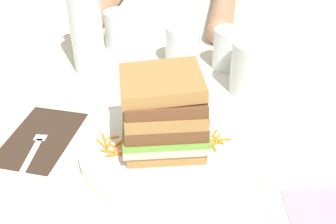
{
  "coord_description": "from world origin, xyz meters",
  "views": [
    {
      "loc": [
        0.07,
        -0.51,
        0.44
      ],
      "look_at": [
        -0.02,
        0.03,
        0.06
      ],
      "focal_mm": 45.11,
      "sensor_mm": 36.0,
      "label": 1
    }
  ],
  "objects_px": {
    "napkin_pink": "(316,212)",
    "empty_tumbler_2": "(119,29)",
    "sandwich": "(164,113)",
    "juice_glass": "(252,70)",
    "main_plate": "(165,147)",
    "empty_tumbler_1": "(227,49)",
    "fork": "(35,146)",
    "knife": "(265,170)",
    "napkin_dark": "(40,139)",
    "water_bottle": "(84,12)",
    "empty_tumbler_3": "(271,52)",
    "empty_tumbler_0": "(183,45)"
  },
  "relations": [
    {
      "from": "main_plate",
      "to": "fork",
      "type": "distance_m",
      "value": 0.21
    },
    {
      "from": "water_bottle",
      "to": "empty_tumbler_1",
      "type": "height_order",
      "value": "water_bottle"
    },
    {
      "from": "juice_glass",
      "to": "napkin_pink",
      "type": "height_order",
      "value": "juice_glass"
    },
    {
      "from": "empty_tumbler_0",
      "to": "empty_tumbler_3",
      "type": "distance_m",
      "value": 0.19
    },
    {
      "from": "napkin_dark",
      "to": "empty_tumbler_3",
      "type": "distance_m",
      "value": 0.5
    },
    {
      "from": "empty_tumbler_1",
      "to": "empty_tumbler_3",
      "type": "distance_m",
      "value": 0.09
    },
    {
      "from": "napkin_dark",
      "to": "juice_glass",
      "type": "bearing_deg",
      "value": 32.19
    },
    {
      "from": "empty_tumbler_3",
      "to": "water_bottle",
      "type": "bearing_deg",
      "value": -168.85
    },
    {
      "from": "empty_tumbler_0",
      "to": "napkin_dark",
      "type": "bearing_deg",
      "value": -123.24
    },
    {
      "from": "sandwich",
      "to": "empty_tumbler_2",
      "type": "bearing_deg",
      "value": 115.15
    },
    {
      "from": "main_plate",
      "to": "empty_tumbler_1",
      "type": "xyz_separation_m",
      "value": [
        0.08,
        0.3,
        0.03
      ]
    },
    {
      "from": "main_plate",
      "to": "empty_tumbler_1",
      "type": "distance_m",
      "value": 0.31
    },
    {
      "from": "sandwich",
      "to": "napkin_dark",
      "type": "distance_m",
      "value": 0.22
    },
    {
      "from": "empty_tumbler_0",
      "to": "empty_tumbler_2",
      "type": "distance_m",
      "value": 0.16
    },
    {
      "from": "water_bottle",
      "to": "napkin_dark",
      "type": "bearing_deg",
      "value": -92.44
    },
    {
      "from": "fork",
      "to": "water_bottle",
      "type": "xyz_separation_m",
      "value": [
        0.01,
        0.26,
        0.12
      ]
    },
    {
      "from": "empty_tumbler_2",
      "to": "juice_glass",
      "type": "bearing_deg",
      "value": -25.72
    },
    {
      "from": "napkin_dark",
      "to": "fork",
      "type": "xyz_separation_m",
      "value": [
        0.0,
        -0.02,
        0.0
      ]
    },
    {
      "from": "empty_tumbler_0",
      "to": "empty_tumbler_2",
      "type": "bearing_deg",
      "value": 159.36
    },
    {
      "from": "main_plate",
      "to": "empty_tumbler_1",
      "type": "height_order",
      "value": "empty_tumbler_1"
    },
    {
      "from": "sandwich",
      "to": "knife",
      "type": "relative_size",
      "value": 0.76
    },
    {
      "from": "fork",
      "to": "empty_tumbler_3",
      "type": "relative_size",
      "value": 2.3
    },
    {
      "from": "empty_tumbler_1",
      "to": "empty_tumbler_3",
      "type": "relative_size",
      "value": 1.19
    },
    {
      "from": "sandwich",
      "to": "juice_glass",
      "type": "xyz_separation_m",
      "value": [
        0.13,
        0.21,
        -0.03
      ]
    },
    {
      "from": "empty_tumbler_0",
      "to": "fork",
      "type": "bearing_deg",
      "value": -121.16
    },
    {
      "from": "knife",
      "to": "water_bottle",
      "type": "height_order",
      "value": "water_bottle"
    },
    {
      "from": "sandwich",
      "to": "empty_tumbler_0",
      "type": "distance_m",
      "value": 0.3
    },
    {
      "from": "knife",
      "to": "juice_glass",
      "type": "distance_m",
      "value": 0.24
    },
    {
      "from": "juice_glass",
      "to": "napkin_pink",
      "type": "xyz_separation_m",
      "value": [
        0.09,
        -0.3,
        -0.04
      ]
    },
    {
      "from": "juice_glass",
      "to": "napkin_pink",
      "type": "bearing_deg",
      "value": -72.97
    },
    {
      "from": "fork",
      "to": "empty_tumbler_0",
      "type": "bearing_deg",
      "value": 58.84
    },
    {
      "from": "fork",
      "to": "empty_tumbler_1",
      "type": "relative_size",
      "value": 1.94
    },
    {
      "from": "knife",
      "to": "napkin_pink",
      "type": "relative_size",
      "value": 2.34
    },
    {
      "from": "sandwich",
      "to": "empty_tumbler_0",
      "type": "xyz_separation_m",
      "value": [
        -0.01,
        0.29,
        -0.03
      ]
    },
    {
      "from": "knife",
      "to": "fork",
      "type": "bearing_deg",
      "value": -178.99
    },
    {
      "from": "knife",
      "to": "empty_tumbler_1",
      "type": "distance_m",
      "value": 0.33
    },
    {
      "from": "main_plate",
      "to": "sandwich",
      "type": "height_order",
      "value": "sandwich"
    },
    {
      "from": "fork",
      "to": "knife",
      "type": "bearing_deg",
      "value": 1.01
    },
    {
      "from": "empty_tumbler_1",
      "to": "knife",
      "type": "bearing_deg",
      "value": -76.61
    },
    {
      "from": "juice_glass",
      "to": "water_bottle",
      "type": "height_order",
      "value": "water_bottle"
    },
    {
      "from": "napkin_dark",
      "to": "knife",
      "type": "xyz_separation_m",
      "value": [
        0.37,
        -0.02,
        0.0
      ]
    },
    {
      "from": "empty_tumbler_0",
      "to": "knife",
      "type": "bearing_deg",
      "value": -61.76
    },
    {
      "from": "knife",
      "to": "empty_tumbler_2",
      "type": "relative_size",
      "value": 2.35
    },
    {
      "from": "empty_tumbler_0",
      "to": "juice_glass",
      "type": "bearing_deg",
      "value": -30.68
    },
    {
      "from": "empty_tumbler_3",
      "to": "empty_tumbler_2",
      "type": "bearing_deg",
      "value": 172.64
    },
    {
      "from": "sandwich",
      "to": "knife",
      "type": "xyz_separation_m",
      "value": [
        0.16,
        -0.02,
        -0.07
      ]
    },
    {
      "from": "sandwich",
      "to": "knife",
      "type": "distance_m",
      "value": 0.18
    },
    {
      "from": "juice_glass",
      "to": "water_bottle",
      "type": "bearing_deg",
      "value": 175.42
    },
    {
      "from": "napkin_pink",
      "to": "empty_tumbler_2",
      "type": "bearing_deg",
      "value": 131.2
    },
    {
      "from": "knife",
      "to": "empty_tumbler_1",
      "type": "height_order",
      "value": "empty_tumbler_1"
    }
  ]
}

